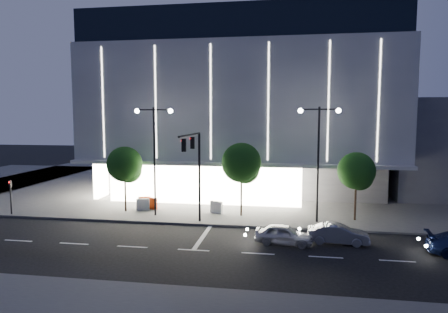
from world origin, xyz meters
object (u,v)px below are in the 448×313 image
car_lead (284,235)px  car_second (338,234)px  traffic_mast (195,161)px  tree_left (125,166)px  barrier_a (152,203)px  street_lamp_west (154,145)px  street_lamp_east (318,147)px  tree_mid (242,165)px  barrier_c (145,202)px  ped_signal_far (11,193)px  tree_right (357,173)px  barrier_d (216,207)px  barrier_b (143,205)px

car_lead → car_second: 3.55m
traffic_mast → tree_left: 7.95m
traffic_mast → car_second: (10.01, -2.10, -4.39)m
traffic_mast → barrier_a: traffic_mast is taller
street_lamp_west → tree_left: (-2.97, 1.02, -1.92)m
car_second → street_lamp_east: bearing=15.5°
street_lamp_east → car_second: (1.01, -4.77, -5.32)m
tree_mid → car_second: size_ratio=1.58×
car_second → barrier_c: bearing=69.2°
ped_signal_far → tree_right: tree_right is taller
tree_right → barrier_d: size_ratio=5.01×
barrier_d → barrier_a: bearing=-163.6°
tree_right → barrier_a: bearing=176.4°
street_lamp_east → tree_right: 3.81m
car_second → barrier_d: car_second is taller
barrier_b → tree_right: bearing=-14.9°
tree_right → barrier_c: bearing=175.6°
tree_right → car_lead: size_ratio=1.46×
tree_mid → barrier_a: size_ratio=5.59×
street_lamp_east → car_lead: 8.01m
car_second → barrier_a: (-15.06, 6.87, 0.01)m
street_lamp_east → tree_mid: (-5.97, 1.02, -1.62)m
tree_right → street_lamp_west: bearing=-176.4°
car_lead → tree_left: bearing=71.7°
ped_signal_far → tree_left: tree_left is taller
barrier_b → barrier_c: (-0.18, 0.87, 0.00)m
barrier_c → barrier_d: 6.71m
traffic_mast → tree_left: (-6.97, 3.68, -0.99)m
street_lamp_west → barrier_b: size_ratio=8.18×
barrier_d → street_lamp_east: bearing=11.4°
barrier_a → barrier_b: bearing=-112.3°
tree_right → car_second: bearing=-109.2°
barrier_a → traffic_mast: bearing=-20.2°
tree_right → barrier_b: bearing=178.4°
barrier_d → street_lamp_west: bearing=-140.4°
ped_signal_far → barrier_a: ped_signal_far is taller
ped_signal_far → barrier_b: ped_signal_far is taller
tree_left → barrier_b: size_ratio=5.20×
ped_signal_far → tree_mid: 19.35m
street_lamp_west → car_lead: size_ratio=2.39×
barrier_a → tree_left: bearing=-127.5°
street_lamp_west → ped_signal_far: bearing=-172.9°
tree_right → tree_left: bearing=180.0°
traffic_mast → tree_right: traffic_mast is taller
traffic_mast → barrier_b: traffic_mast is taller
traffic_mast → tree_mid: traffic_mast is taller
tree_right → car_second: size_ratio=1.42×
car_second → tree_right: bearing=-15.7°
street_lamp_east → ped_signal_far: (-25.00, -1.50, -4.07)m
barrier_a → tree_mid: bearing=15.5°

